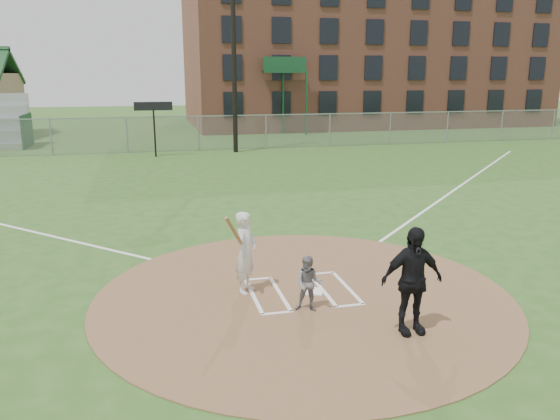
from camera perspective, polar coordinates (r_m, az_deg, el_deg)
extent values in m
plane|color=#2D561D|center=(11.21, 2.44, -8.89)|extent=(140.00, 140.00, 0.00)
cylinder|color=brown|center=(11.21, 2.44, -8.84)|extent=(8.40, 8.40, 0.02)
cube|color=white|center=(11.33, 3.47, -8.47)|extent=(0.52, 0.52, 0.03)
cube|color=white|center=(22.77, 18.17, 2.30)|extent=(17.04, 17.04, 0.01)
imported|color=slate|center=(10.30, 3.01, -7.70)|extent=(0.64, 0.58, 1.07)
imported|color=black|center=(9.58, 13.61, -7.17)|extent=(1.11, 0.47, 1.89)
cube|color=white|center=(11.12, -2.79, -8.95)|extent=(0.08, 1.80, 0.01)
cube|color=white|center=(11.23, 0.00, -8.70)|extent=(0.08, 1.80, 0.01)
cube|color=white|center=(11.99, -2.29, -7.20)|extent=(0.62, 0.08, 0.01)
cube|color=white|center=(10.37, -0.28, -10.71)|extent=(0.62, 0.08, 0.01)
cube|color=white|center=(11.63, 7.02, -7.99)|extent=(0.08, 1.80, 0.01)
cube|color=white|center=(11.46, 4.42, -8.27)|extent=(0.08, 1.80, 0.01)
cube|color=white|center=(12.34, 4.32, -6.61)|extent=(0.62, 0.08, 0.01)
cube|color=white|center=(10.77, 7.31, -9.86)|extent=(0.62, 0.08, 0.01)
imported|color=silver|center=(11.08, -3.57, -4.43)|extent=(0.67, 0.74, 1.69)
cylinder|color=#8E5F38|center=(10.48, -4.85, -2.17)|extent=(0.43, 0.51, 0.70)
cube|color=slate|center=(32.22, -8.51, 7.90)|extent=(56.00, 0.03, 2.00)
cube|color=gray|center=(32.13, -8.58, 9.67)|extent=(56.00, 0.06, 0.06)
cube|color=gray|center=(32.22, -8.51, 7.90)|extent=(56.08, 0.08, 2.00)
cube|color=#194728|center=(36.96, -24.91, 7.54)|extent=(0.08, 3.20, 2.00)
cube|color=#A15A45|center=(51.60, 8.22, 17.40)|extent=(30.00, 16.00, 15.00)
cube|color=black|center=(44.17, 12.14, 17.69)|extent=(26.60, 0.10, 12.20)
cube|color=#194728|center=(40.48, 0.50, 14.24)|extent=(3.20, 1.00, 0.15)
cube|color=#194728|center=(41.02, 0.32, 11.09)|extent=(0.12, 0.12, 4.50)
cube|color=#194728|center=(40.50, 2.75, 11.04)|extent=(0.12, 0.12, 4.50)
cube|color=#194728|center=(40.49, 0.50, 15.02)|extent=(3.20, 0.08, 1.00)
cylinder|color=black|center=(31.34, -4.87, 16.99)|extent=(0.26, 0.26, 12.00)
cylinder|color=black|center=(30.27, -12.97, 7.88)|extent=(0.10, 0.10, 2.60)
cube|color=black|center=(30.16, -13.11, 10.53)|extent=(2.00, 0.10, 0.45)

